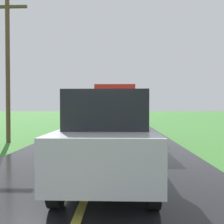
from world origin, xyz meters
TOP-DOWN VIEW (x-y plane):
  - banana_truck_near at (0.36, 12.30)m, footprint 2.38×5.82m
  - banana_truck_far at (0.30, 25.87)m, footprint 2.38×5.81m
  - utility_pole_roadside at (-4.70, 11.51)m, footprint 1.89×0.20m
  - following_car at (0.37, 5.25)m, footprint 1.74×4.10m

SIDE VIEW (x-z plane):
  - following_car at x=0.37m, z-range 0.11..2.03m
  - banana_truck_near at x=0.36m, z-range 0.07..2.87m
  - banana_truck_far at x=0.30m, z-range 0.08..2.88m
  - utility_pole_roadside at x=-4.70m, z-range 0.27..7.13m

